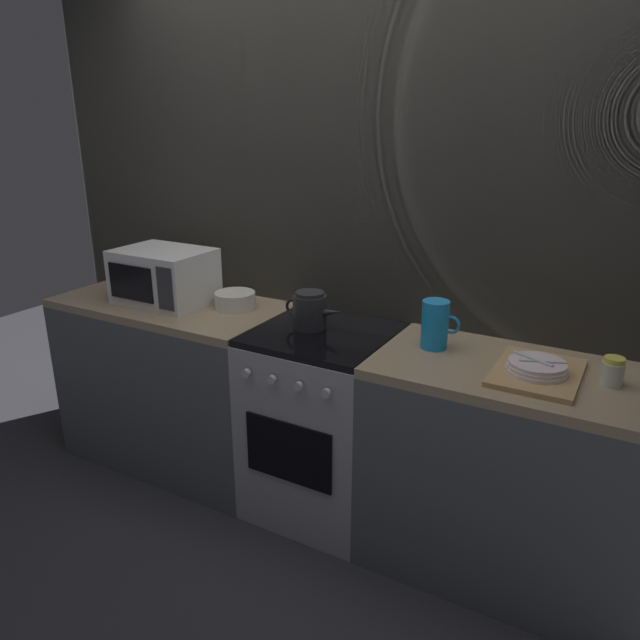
{
  "coord_description": "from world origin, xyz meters",
  "views": [
    {
      "loc": [
        1.21,
        -2.17,
        1.82
      ],
      "look_at": [
        -0.02,
        0.0,
        0.95
      ],
      "focal_mm": 33.7,
      "sensor_mm": 36.0,
      "label": 1
    }
  ],
  "objects_px": {
    "stove_unit": "(323,422)",
    "spice_jar": "(613,372)",
    "dish_pile": "(537,370)",
    "pitcher": "(435,325)",
    "microwave": "(164,276)",
    "kettle": "(310,310)",
    "mixing_bowl": "(235,300)"
  },
  "relations": [
    {
      "from": "pitcher",
      "to": "spice_jar",
      "type": "bearing_deg",
      "value": -2.99
    },
    {
      "from": "pitcher",
      "to": "spice_jar",
      "type": "relative_size",
      "value": 1.9
    },
    {
      "from": "microwave",
      "to": "pitcher",
      "type": "xyz_separation_m",
      "value": [
        1.4,
        0.07,
        -0.03
      ]
    },
    {
      "from": "stove_unit",
      "to": "dish_pile",
      "type": "relative_size",
      "value": 2.25
    },
    {
      "from": "mixing_bowl",
      "to": "dish_pile",
      "type": "relative_size",
      "value": 0.5
    },
    {
      "from": "pitcher",
      "to": "mixing_bowl",
      "type": "bearing_deg",
      "value": 178.69
    },
    {
      "from": "mixing_bowl",
      "to": "spice_jar",
      "type": "relative_size",
      "value": 1.9
    },
    {
      "from": "microwave",
      "to": "stove_unit",
      "type": "bearing_deg",
      "value": 0.76
    },
    {
      "from": "microwave",
      "to": "spice_jar",
      "type": "distance_m",
      "value": 2.07
    },
    {
      "from": "mixing_bowl",
      "to": "dish_pile",
      "type": "height_order",
      "value": "mixing_bowl"
    },
    {
      "from": "pitcher",
      "to": "dish_pile",
      "type": "xyz_separation_m",
      "value": [
        0.42,
        -0.09,
        -0.08
      ]
    },
    {
      "from": "kettle",
      "to": "pitcher",
      "type": "distance_m",
      "value": 0.57
    },
    {
      "from": "microwave",
      "to": "pitcher",
      "type": "bearing_deg",
      "value": 2.83
    },
    {
      "from": "stove_unit",
      "to": "microwave",
      "type": "distance_m",
      "value": 1.08
    },
    {
      "from": "kettle",
      "to": "pitcher",
      "type": "xyz_separation_m",
      "value": [
        0.57,
        0.04,
        0.02
      ]
    },
    {
      "from": "stove_unit",
      "to": "spice_jar",
      "type": "height_order",
      "value": "spice_jar"
    },
    {
      "from": "microwave",
      "to": "spice_jar",
      "type": "bearing_deg",
      "value": 0.95
    },
    {
      "from": "kettle",
      "to": "spice_jar",
      "type": "xyz_separation_m",
      "value": [
        1.23,
        0.01,
        -0.03
      ]
    },
    {
      "from": "stove_unit",
      "to": "microwave",
      "type": "relative_size",
      "value": 1.96
    },
    {
      "from": "dish_pile",
      "to": "pitcher",
      "type": "bearing_deg",
      "value": 168.61
    },
    {
      "from": "spice_jar",
      "to": "kettle",
      "type": "bearing_deg",
      "value": -179.72
    },
    {
      "from": "dish_pile",
      "to": "spice_jar",
      "type": "relative_size",
      "value": 3.81
    },
    {
      "from": "stove_unit",
      "to": "dish_pile",
      "type": "height_order",
      "value": "dish_pile"
    },
    {
      "from": "kettle",
      "to": "dish_pile",
      "type": "xyz_separation_m",
      "value": [
        0.99,
        -0.04,
        -0.06
      ]
    },
    {
      "from": "mixing_bowl",
      "to": "pitcher",
      "type": "height_order",
      "value": "pitcher"
    },
    {
      "from": "dish_pile",
      "to": "kettle",
      "type": "bearing_deg",
      "value": 177.44
    },
    {
      "from": "kettle",
      "to": "mixing_bowl",
      "type": "relative_size",
      "value": 1.42
    },
    {
      "from": "microwave",
      "to": "pitcher",
      "type": "relative_size",
      "value": 2.3
    },
    {
      "from": "microwave",
      "to": "kettle",
      "type": "bearing_deg",
      "value": 1.94
    },
    {
      "from": "pitcher",
      "to": "spice_jar",
      "type": "xyz_separation_m",
      "value": [
        0.67,
        -0.03,
        -0.05
      ]
    },
    {
      "from": "spice_jar",
      "to": "stove_unit",
      "type": "bearing_deg",
      "value": -178.89
    },
    {
      "from": "mixing_bowl",
      "to": "pitcher",
      "type": "xyz_separation_m",
      "value": [
        1.03,
        -0.02,
        0.06
      ]
    }
  ]
}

